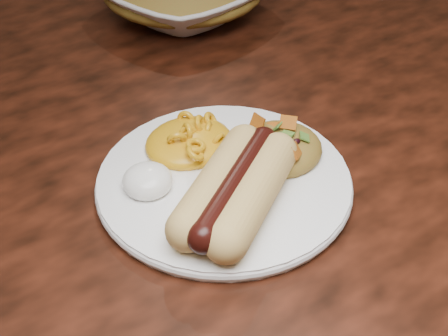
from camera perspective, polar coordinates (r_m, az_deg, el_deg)
table at (r=0.73m, az=-14.70°, el=-4.55°), size 1.60×0.90×0.75m
plate at (r=0.60m, az=-0.00°, el=-1.20°), size 0.30×0.30×0.01m
hotdog at (r=0.55m, az=1.10°, el=-1.79°), size 0.14×0.13×0.04m
mac_and_cheese at (r=0.63m, az=-3.27°, el=3.34°), size 0.10×0.10×0.03m
sour_cream at (r=0.58m, az=-7.06°, el=-0.69°), size 0.06×0.06×0.03m
taco_salad at (r=0.62m, az=5.05°, el=2.43°), size 0.09×0.08×0.04m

